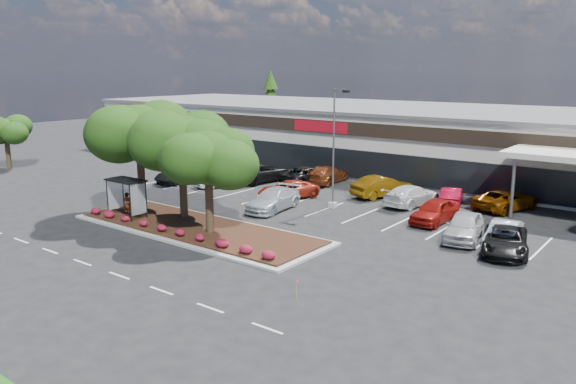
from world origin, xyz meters
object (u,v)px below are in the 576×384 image
Objects in this scene: survey_stake at (297,287)px; car_1 at (222,178)px; light_pole at (335,156)px; car_0 at (182,174)px.

survey_stake is 25.50m from car_1.
light_pole is at bearing 117.27° from survey_stake.
survey_stake is (7.90, -15.33, -3.26)m from light_pole.
light_pole is 16.52m from car_0.
survey_stake is at bearing -17.78° from car_1.
car_1 reaches higher than car_0.
car_0 is at bearing -147.57° from car_1.
light_pole is 1.67× the size of car_0.
survey_stake is 0.18× the size of car_0.
survey_stake is at bearing -62.73° from light_pole.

